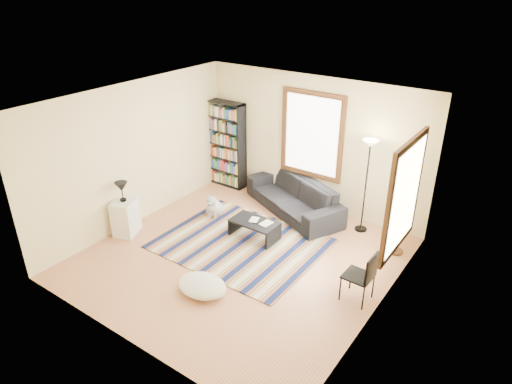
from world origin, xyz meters
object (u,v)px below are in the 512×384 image
Objects in this scene: floor_cushion at (202,286)px; dog at (214,204)px; bookshelf at (227,144)px; folding_chair at (358,276)px; sofa at (294,196)px; side_table at (397,239)px; white_cabinet at (126,217)px; coffee_table at (255,229)px; floor_lamp at (366,187)px.

floor_cushion is 2.50m from dog.
folding_chair is (4.25, -2.18, -0.57)m from bookshelf.
sofa is 2.77× the size of folding_chair.
dog is at bearing 168.68° from folding_chair.
dog is (0.74, -1.38, -0.74)m from bookshelf.
white_cabinet reaches higher than side_table.
dog is at bearing 35.56° from white_cabinet.
coffee_table is 1.82m from floor_cushion.
sofa is at bearing 87.85° from coffee_table.
sofa is 3.40× the size of white_cabinet.
folding_chair is (2.33, -0.56, 0.25)m from coffee_table.
white_cabinet is (-3.66, -2.72, -0.58)m from floor_lamp.
white_cabinet is 1.78m from dog.
bookshelf is 3.85× the size of dog.
bookshelf is 3.70× the size of side_table.
bookshelf is at bearing 139.93° from coffee_table.
dog is (0.94, 1.52, -0.09)m from white_cabinet.
floor_lamp is 2.66× the size of white_cabinet.
bookshelf is at bearing 177.19° from floor_lamp.
bookshelf is 2.64m from coffee_table.
coffee_table reaches higher than floor_cushion.
sofa is 4.58× the size of dog.
folding_chair is (2.07, 1.23, 0.32)m from floor_cushion.
white_cabinet is (-2.38, 0.52, 0.24)m from floor_cushion.
floor_cushion is 2.43m from folding_chair.
folding_chair reaches higher than dog.
folding_chair is (2.28, -1.91, 0.08)m from sofa.
dog is (-3.56, -0.83, -0.01)m from side_table.
folding_chair reaches higher than sofa.
bookshelf is at bearing 154.36° from folding_chair.
dog reaches higher than floor_cushion.
floor_lamp is at bearing 13.93° from white_cabinet.
sofa is 1.36m from coffee_table.
sofa is 1.28× the size of floor_lamp.
sofa is 1.60m from floor_lamp.
side_table is (2.33, -0.28, -0.08)m from sofa.
sofa is 2.10m from bookshelf.
bookshelf is 4.40m from side_table.
bookshelf reaches higher than white_cabinet.
coffee_table is 1.06× the size of floor_cushion.
folding_chair is at bearing -13.61° from white_cabinet.
side_table is at bearing 24.21° from coffee_table.
coffee_table is at bearing 98.04° from floor_cushion.
coffee_table is at bearing -155.79° from side_table.
bookshelf is 2.33× the size of folding_chair.
coffee_table is 1.73× the size of dog.
coffee_table is at bearing 8.30° from white_cabinet.
floor_cushion is at bearing -35.07° from white_cabinet.
dog is at bearing -113.65° from sofa.
floor_cushion is 1.63× the size of dog.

